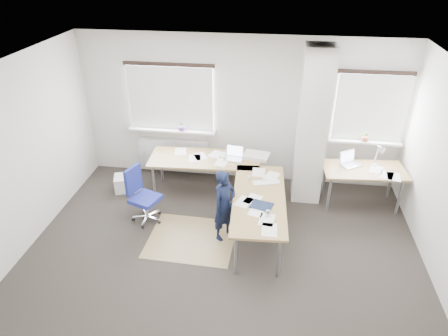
# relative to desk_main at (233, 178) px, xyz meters

# --- Properties ---
(ground) EXTENTS (6.00, 6.00, 0.00)m
(ground) POSITION_rel_desk_main_xyz_m (-0.02, -1.27, -0.69)
(ground) COLOR black
(ground) RESTS_ON ground
(room_shell) EXTENTS (6.04, 5.04, 2.82)m
(room_shell) POSITION_rel_desk_main_xyz_m (0.16, -0.81, 1.05)
(room_shell) COLOR silver
(room_shell) RESTS_ON ground
(floor_mat) EXTENTS (1.40, 1.19, 0.01)m
(floor_mat) POSITION_rel_desk_main_xyz_m (-0.56, -0.85, -0.69)
(floor_mat) COLOR #90794E
(floor_mat) RESTS_ON ground
(white_crate) EXTENTS (0.57, 0.47, 0.29)m
(white_crate) POSITION_rel_desk_main_xyz_m (-2.06, 0.43, -0.55)
(white_crate) COLOR white
(white_crate) RESTS_ON ground
(desk_main) EXTENTS (2.53, 2.62, 0.96)m
(desk_main) POSITION_rel_desk_main_xyz_m (0.00, 0.00, 0.00)
(desk_main) COLOR olive
(desk_main) RESTS_ON ground
(desk_side) EXTENTS (1.46, 0.82, 1.22)m
(desk_side) POSITION_rel_desk_main_xyz_m (2.23, 0.54, -0.01)
(desk_side) COLOR olive
(desk_side) RESTS_ON ground
(task_chair) EXTENTS (0.56, 0.55, 0.97)m
(task_chair) POSITION_rel_desk_main_xyz_m (-1.44, -0.44, -0.42)
(task_chair) COLOR navy
(task_chair) RESTS_ON ground
(person) EXTENTS (0.49, 0.52, 1.20)m
(person) POSITION_rel_desk_main_xyz_m (-0.04, -0.70, -0.09)
(person) COLOR black
(person) RESTS_ON ground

